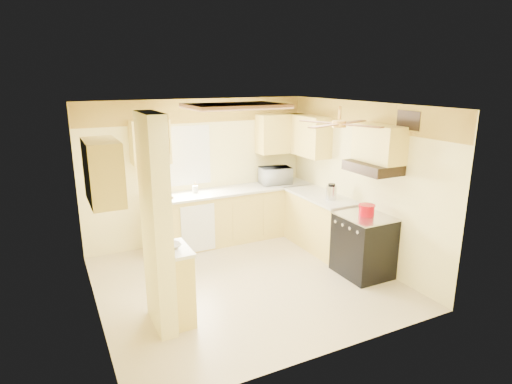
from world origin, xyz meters
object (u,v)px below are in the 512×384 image
dutch_oven (367,210)px  stove (363,245)px  kettle (331,192)px  bowl (172,246)px  microwave (275,175)px

dutch_oven → stove: bearing=-155.6°
stove → kettle: 1.04m
stove → dutch_oven: (0.02, 0.01, 0.54)m
stove → bowl: size_ratio=4.51×
microwave → dutch_oven: microwave is taller
stove → microwave: size_ratio=1.64×
bowl → kettle: size_ratio=0.78×
dutch_oven → microwave: bearing=98.1°
bowl → kettle: kettle is taller
kettle → dutch_oven: bearing=-89.0°
bowl → kettle: (2.86, 0.83, 0.10)m
microwave → kettle: (0.29, -1.33, -0.03)m
kettle → microwave: bearing=102.5°
microwave → dutch_oven: bearing=107.4°
microwave → bowl: 3.35m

